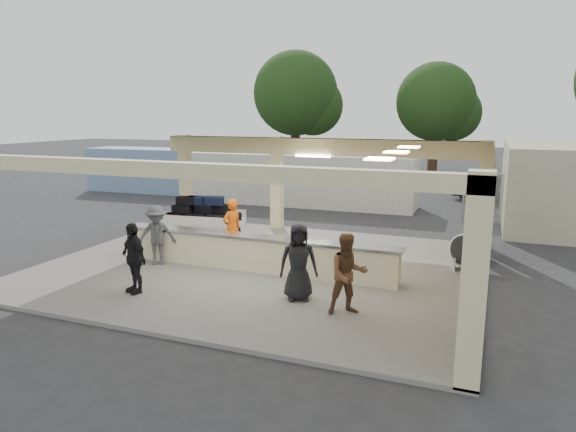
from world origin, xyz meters
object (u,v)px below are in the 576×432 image
at_px(passenger_a, 348,274).
at_px(passenger_c, 157,235).
at_px(drum_fan, 467,250).
at_px(container_white, 298,179).
at_px(car_white_a, 565,194).
at_px(baggage_counter, 254,253).
at_px(baggage_handler, 232,228).
at_px(passenger_b, 134,258).
at_px(car_dark, 495,189).
at_px(passenger_d, 298,262).
at_px(luggage_cart, 201,216).
at_px(container_blue, 167,171).

relative_size(passenger_a, passenger_c, 1.03).
bearing_deg(passenger_a, drum_fan, 31.23).
bearing_deg(passenger_a, container_white, 84.05).
relative_size(passenger_a, car_white_a, 0.33).
distance_m(baggage_counter, baggage_handler, 1.60).
relative_size(passenger_a, passenger_b, 1.03).
bearing_deg(car_dark, baggage_counter, -174.65).
relative_size(drum_fan, passenger_c, 0.62).
distance_m(passenger_b, passenger_d, 3.99).
height_order(baggage_handler, passenger_c, baggage_handler).
distance_m(luggage_cart, baggage_handler, 2.43).
bearing_deg(passenger_c, container_white, 54.28).
height_order(passenger_d, car_dark, passenger_d).
height_order(car_white_a, container_blue, container_blue).
bearing_deg(luggage_cart, passenger_c, -90.08).
relative_size(baggage_counter, container_white, 0.72).
bearing_deg(car_white_a, passenger_a, 162.28).
relative_size(baggage_handler, passenger_b, 1.03).
bearing_deg(passenger_b, passenger_d, 38.84).
xyz_separation_m(baggage_counter, passenger_a, (3.23, -2.12, 0.40)).
xyz_separation_m(baggage_counter, baggage_handler, (-1.19, 0.99, 0.40)).
height_order(baggage_counter, container_white, container_white).
bearing_deg(drum_fan, car_white_a, 98.68).
xyz_separation_m(drum_fan, baggage_handler, (-6.69, -1.14, 0.32)).
xyz_separation_m(baggage_handler, passenger_a, (4.42, -3.11, 0.00)).
height_order(baggage_counter, car_dark, car_dark).
distance_m(baggage_handler, car_dark, 15.64).
distance_m(car_white_a, container_blue, 20.24).
height_order(drum_fan, baggage_handler, baggage_handler).
xyz_separation_m(drum_fan, passenger_d, (-3.57, -3.82, 0.34)).
xyz_separation_m(baggage_handler, passenger_c, (-1.64, -1.49, -0.03)).
bearing_deg(passenger_c, passenger_a, -50.19).
xyz_separation_m(drum_fan, container_blue, (-16.46, 9.77, 0.55)).
bearing_deg(passenger_a, baggage_counter, 116.17).
bearing_deg(baggage_handler, container_blue, -112.29).
distance_m(car_dark, container_white, 9.80).
height_order(baggage_handler, container_blue, container_blue).
bearing_deg(container_blue, passenger_d, -48.74).
bearing_deg(container_blue, car_dark, 7.12).
bearing_deg(passenger_b, passenger_c, 136.54).
height_order(baggage_handler, passenger_a, passenger_a).
relative_size(luggage_cart, baggage_handler, 1.55).
distance_m(baggage_counter, container_blue, 16.19).
distance_m(passenger_a, passenger_d, 1.36).
distance_m(baggage_counter, passenger_a, 3.88).
height_order(passenger_c, container_blue, container_blue).
height_order(luggage_cart, passenger_c, passenger_c).
height_order(luggage_cart, baggage_handler, baggage_handler).
xyz_separation_m(passenger_c, car_white_a, (12.02, 14.19, -0.20)).
distance_m(baggage_counter, luggage_cart, 3.99).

